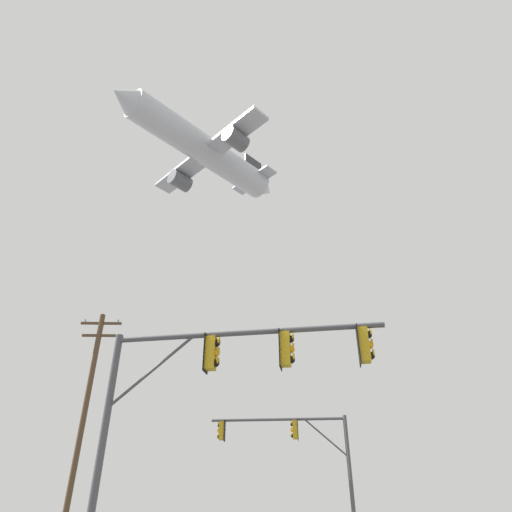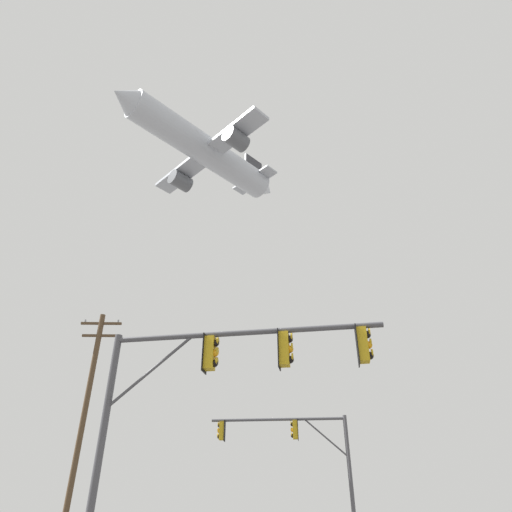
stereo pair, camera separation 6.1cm
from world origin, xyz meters
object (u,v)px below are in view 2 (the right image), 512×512
at_px(signal_pole_far, 296,443).
at_px(utility_pole, 85,410).
at_px(airplane, 204,150).
at_px(signal_pole_near, 219,373).

height_order(signal_pole_far, utility_pole, utility_pole).
distance_m(signal_pole_far, airplane, 42.64).
xyz_separation_m(signal_pole_far, airplane, (-8.49, 18.28, 37.57)).
bearing_deg(signal_pole_near, signal_pole_far, 75.22).
xyz_separation_m(utility_pole, airplane, (2.10, 19.61, 36.23)).
bearing_deg(utility_pole, signal_pole_far, 7.20).
height_order(signal_pole_near, signal_pole_far, signal_pole_near).
height_order(utility_pole, airplane, airplane).
bearing_deg(utility_pole, signal_pole_near, -57.03).
bearing_deg(airplane, signal_pole_near, -80.46).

